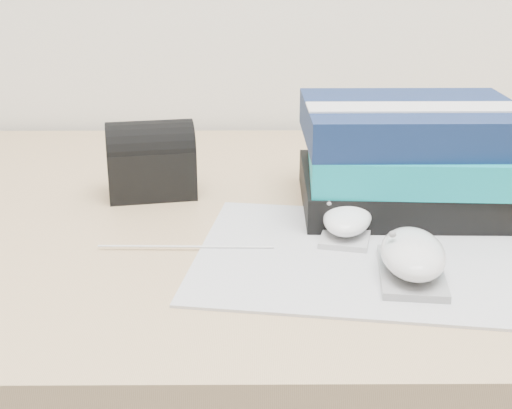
{
  "coord_description": "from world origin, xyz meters",
  "views": [
    {
      "loc": [
        -0.12,
        0.71,
        1.05
      ],
      "look_at": [
        -0.12,
        1.48,
        0.77
      ],
      "focal_mm": 50.0,
      "sensor_mm": 36.0,
      "label": 1
    }
  ],
  "objects_px": {
    "desk": "(333,338)",
    "mouse_rear": "(347,220)",
    "pouch": "(151,160)",
    "mouse_front": "(413,257)",
    "book_stack": "(412,157)"
  },
  "relations": [
    {
      "from": "book_stack",
      "to": "pouch",
      "type": "relative_size",
      "value": 2.22
    },
    {
      "from": "book_stack",
      "to": "pouch",
      "type": "bearing_deg",
      "value": 171.83
    },
    {
      "from": "mouse_rear",
      "to": "pouch",
      "type": "relative_size",
      "value": 0.86
    },
    {
      "from": "mouse_front",
      "to": "book_stack",
      "type": "xyz_separation_m",
      "value": [
        0.04,
        0.21,
        0.04
      ]
    },
    {
      "from": "desk",
      "to": "book_stack",
      "type": "distance_m",
      "value": 0.32
    },
    {
      "from": "desk",
      "to": "mouse_front",
      "type": "bearing_deg",
      "value": -81.54
    },
    {
      "from": "mouse_front",
      "to": "pouch",
      "type": "xyz_separation_m",
      "value": [
        -0.3,
        0.26,
        0.02
      ]
    },
    {
      "from": "mouse_front",
      "to": "desk",
      "type": "bearing_deg",
      "value": 98.46
    },
    {
      "from": "desk",
      "to": "pouch",
      "type": "xyz_separation_m",
      "value": [
        -0.26,
        -0.01,
        0.28
      ]
    },
    {
      "from": "mouse_front",
      "to": "pouch",
      "type": "distance_m",
      "value": 0.4
    },
    {
      "from": "desk",
      "to": "mouse_rear",
      "type": "bearing_deg",
      "value": -93.65
    },
    {
      "from": "desk",
      "to": "pouch",
      "type": "distance_m",
      "value": 0.38
    },
    {
      "from": "mouse_front",
      "to": "book_stack",
      "type": "bearing_deg",
      "value": 79.02
    },
    {
      "from": "pouch",
      "to": "mouse_front",
      "type": "bearing_deg",
      "value": -41.43
    },
    {
      "from": "desk",
      "to": "mouse_rear",
      "type": "relative_size",
      "value": 14.61
    }
  ]
}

